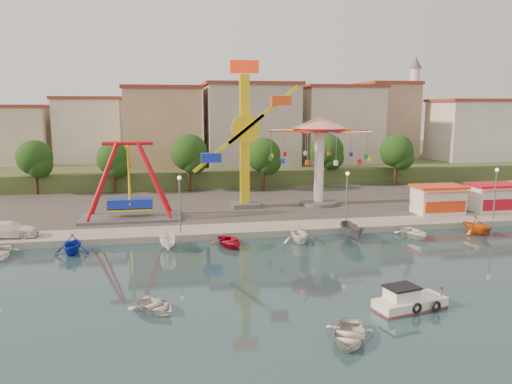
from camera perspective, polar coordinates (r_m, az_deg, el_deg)
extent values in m
plane|color=#132D36|center=(35.47, 5.37, -10.12)|extent=(200.00, 200.00, 0.00)
cube|color=#9E998E|center=(95.26, -4.76, 2.59)|extent=(200.00, 100.00, 0.60)
cube|color=#4C4944|center=(63.79, -1.92, -0.61)|extent=(90.00, 28.00, 0.01)
cube|color=#384C26|center=(100.07, -5.05, 3.61)|extent=(200.00, 60.00, 3.00)
cube|color=#59595E|center=(53.13, -14.12, -2.83)|extent=(10.00, 5.00, 0.30)
cube|color=#152EC0|center=(52.84, -14.18, -1.30)|extent=(4.50, 1.40, 1.00)
cylinder|color=red|center=(52.05, -14.46, 5.42)|extent=(5.00, 0.40, 0.40)
cube|color=#59595E|center=(57.66, -1.29, -1.47)|extent=(3.00, 3.00, 0.50)
cube|color=yellow|center=(56.71, -1.31, 5.74)|extent=(1.00, 1.00, 15.00)
cube|color=red|center=(56.75, -1.35, 14.13)|extent=(3.20, 0.50, 1.40)
cylinder|color=yellow|center=(55.84, -1.19, 7.22)|extent=(3.20, 0.50, 3.20)
cube|color=yellow|center=(55.95, 0.84, 8.82)|extent=(8.05, 0.35, 6.49)
cube|color=#E04613|center=(56.36, 2.83, 10.39)|extent=(2.20, 1.20, 1.00)
cylinder|color=#59595E|center=(59.34, 7.12, -1.27)|extent=(4.40, 4.40, 0.40)
cylinder|color=white|center=(58.69, 7.21, 2.86)|extent=(1.10, 1.10, 9.00)
cylinder|color=red|center=(58.34, 7.30, 7.05)|extent=(6.00, 6.00, 0.50)
cone|color=red|center=(58.31, 7.32, 7.94)|extent=(6.40, 6.40, 1.40)
cube|color=white|center=(57.42, 20.06, -0.94)|extent=(5.00, 3.00, 2.80)
cube|color=red|center=(57.17, 20.15, 0.59)|extent=(5.40, 3.40, 0.25)
cube|color=red|center=(55.79, 21.01, -0.04)|extent=(5.00, 0.77, 0.43)
cube|color=white|center=(61.08, 25.51, -0.69)|extent=(5.00, 3.00, 2.80)
cube|color=#B20E1D|center=(60.84, 25.61, 0.74)|extent=(5.40, 3.40, 0.25)
cube|color=red|center=(59.54, 26.54, 0.16)|extent=(5.00, 0.77, 0.43)
cylinder|color=#59595E|center=(45.98, -8.69, -1.58)|extent=(0.14, 0.14, 5.00)
cylinder|color=#59595E|center=(49.07, 10.33, -0.92)|extent=(0.14, 0.14, 5.00)
cylinder|color=#59595E|center=(56.69, 25.64, -0.31)|extent=(0.14, 0.14, 5.00)
cylinder|color=#382314|center=(71.73, -23.82, 1.16)|extent=(0.44, 0.44, 3.60)
sphere|color=black|center=(71.38, -23.99, 3.62)|extent=(4.60, 4.60, 4.60)
cylinder|color=#382314|center=(69.35, -15.90, 1.27)|extent=(0.44, 0.44, 3.40)
sphere|color=black|center=(69.00, -16.01, 3.67)|extent=(4.35, 4.35, 4.35)
cylinder|color=#382314|center=(68.63, -7.61, 1.69)|extent=(0.44, 0.44, 3.92)
sphere|color=black|center=(68.25, -7.67, 4.50)|extent=(5.02, 5.02, 5.02)
cylinder|color=#382314|center=(68.42, 0.85, 1.64)|extent=(0.44, 0.44, 3.66)
sphere|color=black|center=(68.06, 0.86, 4.26)|extent=(4.68, 4.68, 4.68)
cylinder|color=#382314|center=(73.83, 8.04, 2.19)|extent=(0.44, 0.44, 3.80)
sphere|color=black|center=(73.48, 8.10, 4.72)|extent=(4.86, 4.86, 4.86)
cylinder|color=#382314|center=(75.93, 15.66, 2.12)|extent=(0.44, 0.44, 3.77)
sphere|color=black|center=(75.60, 15.77, 4.56)|extent=(4.83, 4.83, 4.83)
cube|color=silver|center=(84.48, -18.72, 5.99)|extent=(12.33, 9.01, 8.63)
cube|color=tan|center=(84.13, -9.75, 7.23)|extent=(11.95, 9.28, 11.23)
cube|color=beige|center=(82.36, 0.00, 6.61)|extent=(12.59, 10.50, 9.20)
cube|color=beige|center=(89.02, 8.21, 6.76)|extent=(10.75, 9.23, 9.24)
cube|color=tan|center=(92.37, 16.51, 7.18)|extent=(12.77, 10.96, 11.21)
cube|color=silver|center=(96.92, 23.23, 7.23)|extent=(8.23, 8.98, 12.36)
cube|color=beige|center=(107.87, 27.02, 6.18)|extent=(11.59, 10.93, 8.76)
cylinder|color=silver|center=(97.24, 17.53, 8.64)|extent=(1.80, 1.80, 16.00)
cylinder|color=#59595E|center=(97.32, 17.68, 11.59)|extent=(2.80, 2.80, 0.30)
cone|color=#59595E|center=(97.57, 17.81, 13.93)|extent=(2.20, 2.20, 2.00)
cube|color=white|center=(32.10, 17.16, -12.19)|extent=(4.68, 2.60, 0.79)
cube|color=red|center=(32.17, 17.15, -12.51)|extent=(4.68, 2.60, 0.14)
cube|color=white|center=(31.71, 16.28, -11.14)|extent=(2.01, 1.68, 0.79)
cube|color=black|center=(31.55, 16.32, -10.39)|extent=(2.22, 1.89, 0.11)
torus|color=black|center=(31.33, 17.94, -12.52)|extent=(0.69, 0.32, 0.67)
torus|color=black|center=(31.95, 19.90, -12.19)|extent=(0.69, 0.32, 0.67)
imported|color=silver|center=(31.00, -11.50, -12.60)|extent=(3.79, 3.99, 0.67)
imported|color=silver|center=(27.25, 10.53, -15.71)|extent=(3.81, 4.35, 0.75)
imported|color=white|center=(49.32, -26.36, -3.85)|extent=(5.04, 2.41, 1.42)
imported|color=#152AB8|center=(44.04, -20.29, -5.59)|extent=(3.05, 3.45, 1.69)
imported|color=white|center=(43.39, -10.05, -5.58)|extent=(1.51, 3.59, 1.36)
imported|color=#B40E29|center=(43.79, -3.04, -5.70)|extent=(3.39, 4.21, 0.77)
imported|color=white|center=(44.86, 4.94, -4.70)|extent=(3.01, 3.45, 1.75)
imported|color=#525256|center=(46.43, 10.92, -4.48)|extent=(1.56, 4.04, 1.55)
imported|color=white|center=(49.04, 17.63, -4.46)|extent=(2.88, 3.94, 0.79)
imported|color=#D55B12|center=(52.24, 23.93, -3.45)|extent=(3.69, 4.00, 1.75)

